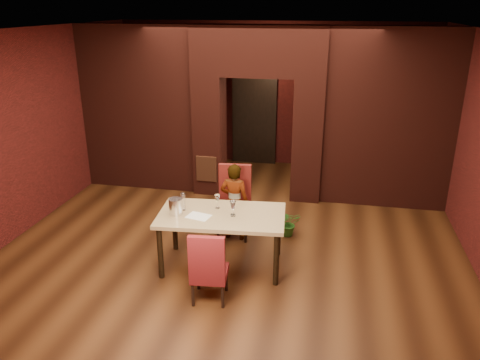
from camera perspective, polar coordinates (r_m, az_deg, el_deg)
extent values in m
plane|color=#4D2913|center=(7.55, -0.46, -7.30)|extent=(8.00, 8.00, 0.00)
cube|color=silver|center=(6.67, -0.54, 17.75)|extent=(7.00, 8.00, 0.04)
cube|color=maroon|center=(10.78, 3.99, 10.29)|extent=(7.00, 0.04, 3.20)
cube|color=maroon|center=(3.47, -14.78, -14.22)|extent=(7.00, 0.04, 3.20)
cube|color=maroon|center=(8.37, -24.74, 5.37)|extent=(0.04, 8.00, 3.20)
cube|color=maroon|center=(9.15, -3.72, 5.51)|extent=(0.55, 0.55, 2.30)
cube|color=maroon|center=(8.86, 8.28, 4.81)|extent=(0.55, 0.55, 2.30)
cube|color=maroon|center=(8.66, 2.33, 15.44)|extent=(2.45, 0.55, 0.90)
cube|color=maroon|center=(9.51, -12.13, 8.46)|extent=(2.28, 0.35, 3.20)
cube|color=maroon|center=(8.79, 17.72, 6.96)|extent=(2.28, 0.35, 3.20)
cube|color=#9E502E|center=(9.06, -4.12, 1.36)|extent=(0.40, 0.03, 0.50)
cube|color=black|center=(10.90, 1.78, 7.48)|extent=(0.90, 0.08, 2.10)
cube|color=black|center=(10.86, 1.74, 7.44)|extent=(1.02, 0.04, 2.22)
cube|color=tan|center=(6.68, -2.21, -7.33)|extent=(1.82, 1.13, 0.82)
cube|color=maroon|center=(7.45, -0.80, -2.80)|extent=(0.56, 0.56, 1.15)
cube|color=maroon|center=(5.95, -3.74, -10.27)|extent=(0.49, 0.49, 0.98)
imported|color=silver|center=(7.35, -0.69, -2.67)|extent=(0.48, 0.34, 1.26)
cube|color=white|center=(6.44, -5.06, -4.43)|extent=(0.36, 0.29, 0.00)
cylinder|color=silver|center=(6.50, -7.85, -3.22)|extent=(0.19, 0.19, 0.23)
cylinder|color=white|center=(6.61, -6.94, -2.58)|extent=(0.06, 0.06, 0.26)
imported|color=#285C1B|center=(7.65, 5.92, -5.25)|extent=(0.46, 0.43, 0.42)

